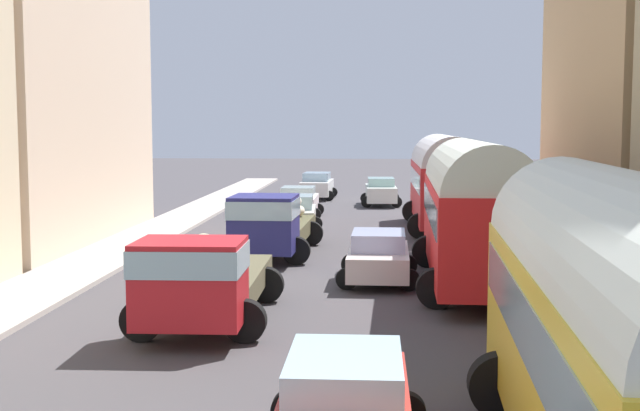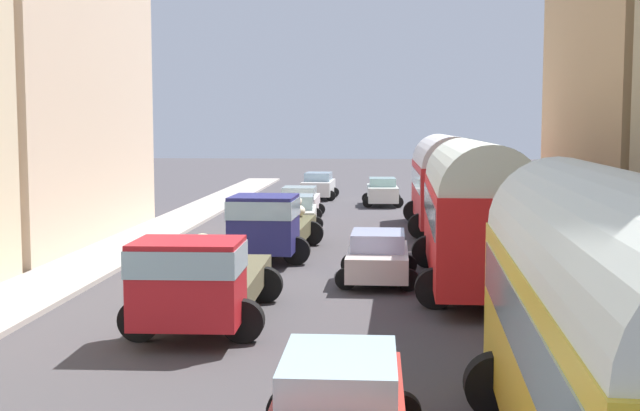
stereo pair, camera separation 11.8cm
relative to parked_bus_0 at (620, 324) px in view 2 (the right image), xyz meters
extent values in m
plane|color=#444144|center=(-4.76, 22.60, -2.21)|extent=(154.00, 154.00, 0.00)
cube|color=#B3A79D|center=(-12.01, 22.60, -2.14)|extent=(2.50, 70.00, 0.14)
cube|color=#A6AC9B|center=(2.49, 22.60, -2.14)|extent=(2.50, 70.00, 0.14)
cube|color=beige|center=(-15.29, 21.71, 4.70)|extent=(4.05, 14.15, 13.81)
cube|color=yellow|center=(0.00, 0.00, -0.54)|extent=(2.81, 9.67, 2.33)
cylinder|color=silver|center=(0.00, 0.00, 0.62)|extent=(2.76, 9.48, 2.31)
cube|color=#99B7C6|center=(0.00, 0.00, -0.03)|extent=(2.82, 8.91, 0.75)
cylinder|color=black|center=(-0.98, 3.02, -1.71)|extent=(1.00, 0.35, 1.00)
cube|color=red|center=(-0.18, 13.71, -0.51)|extent=(2.68, 9.78, 2.39)
cylinder|color=silver|center=(-0.18, 13.71, 0.68)|extent=(2.63, 9.59, 2.37)
cube|color=#99B7C6|center=(-0.18, 13.71, 0.01)|extent=(2.71, 9.01, 0.76)
cylinder|color=black|center=(-1.25, 16.76, -1.71)|extent=(1.00, 0.35, 1.00)
cylinder|color=black|center=(1.05, 16.70, -1.71)|extent=(1.00, 0.35, 1.00)
cylinder|color=black|center=(-1.42, 10.73, -1.71)|extent=(1.00, 0.35, 1.00)
cylinder|color=black|center=(0.89, 10.67, -1.71)|extent=(1.00, 0.35, 1.00)
cube|color=red|center=(0.00, 26.25, -0.53)|extent=(2.49, 8.94, 2.35)
cylinder|color=silver|center=(0.00, 26.25, 0.65)|extent=(2.44, 8.76, 2.41)
cube|color=#99B7C6|center=(0.00, 26.25, -0.01)|extent=(2.54, 8.23, 0.75)
cylinder|color=black|center=(-1.18, 29.01, -1.71)|extent=(1.00, 0.35, 1.00)
cylinder|color=black|center=(1.15, 29.02, -1.71)|extent=(1.00, 0.35, 1.00)
cylinder|color=black|center=(-1.16, 23.47, -1.71)|extent=(1.00, 0.35, 1.00)
cylinder|color=black|center=(1.17, 23.48, -1.71)|extent=(1.00, 0.35, 1.00)
cube|color=red|center=(-6.70, 6.93, -0.89)|extent=(2.20, 1.85, 1.72)
cube|color=#99B7C6|center=(-6.70, 6.93, -0.41)|extent=(2.24, 1.92, 0.55)
cube|color=brown|center=(-6.75, 10.23, -1.48)|extent=(2.25, 4.83, 0.55)
ellipsoid|color=beige|center=(-6.58, 10.04, -0.98)|extent=(0.99, 0.85, 0.45)
ellipsoid|color=beige|center=(-7.24, 11.34, -0.95)|extent=(1.06, 1.04, 0.51)
ellipsoid|color=silver|center=(-7.03, 10.32, -0.91)|extent=(0.84, 0.98, 0.59)
ellipsoid|color=beige|center=(-7.09, 10.25, -0.59)|extent=(0.83, 0.94, 0.51)
cylinder|color=black|center=(-5.62, 7.20, -1.76)|extent=(0.90, 0.32, 0.90)
cylinder|color=black|center=(-7.78, 7.16, -1.76)|extent=(0.90, 0.32, 0.90)
cylinder|color=black|center=(-5.68, 11.16, -1.76)|extent=(0.90, 0.32, 0.90)
cylinder|color=black|center=(-7.85, 11.12, -1.76)|extent=(0.90, 0.32, 0.90)
cube|color=navy|center=(-6.47, 16.78, -0.86)|extent=(2.10, 2.21, 1.80)
cube|color=#99B7C6|center=(-6.47, 16.78, -0.35)|extent=(2.14, 2.30, 0.58)
cube|color=brown|center=(-6.36, 20.43, -1.48)|extent=(2.20, 5.21, 0.55)
ellipsoid|color=beige|center=(-5.95, 22.07, -0.98)|extent=(0.89, 1.04, 0.46)
ellipsoid|color=silver|center=(-6.09, 20.72, -0.96)|extent=(1.03, 0.91, 0.50)
ellipsoid|color=beige|center=(-6.29, 18.85, -0.92)|extent=(0.75, 0.96, 0.57)
ellipsoid|color=silver|center=(-6.07, 21.13, -0.55)|extent=(1.19, 1.20, 0.55)
cylinder|color=black|center=(-5.45, 16.95, -1.76)|extent=(0.90, 0.31, 0.90)
cylinder|color=black|center=(-7.48, 17.02, -1.76)|extent=(0.90, 0.31, 0.90)
cylinder|color=black|center=(-5.31, 21.32, -1.76)|extent=(0.90, 0.31, 0.90)
cylinder|color=black|center=(-7.34, 21.39, -1.76)|extent=(0.90, 0.31, 0.90)
cube|color=silver|center=(-6.21, 24.47, -1.53)|extent=(1.82, 3.78, 0.80)
cube|color=#97B8BE|center=(-6.21, 24.47, -0.86)|extent=(1.53, 1.99, 0.54)
cylinder|color=black|center=(-5.34, 23.36, -1.91)|extent=(0.60, 0.21, 0.60)
cylinder|color=black|center=(-6.98, 23.28, -1.91)|extent=(0.60, 0.21, 0.60)
cylinder|color=black|center=(-5.45, 25.66, -1.91)|extent=(0.60, 0.21, 0.60)
cylinder|color=black|center=(-7.09, 25.58, -1.91)|extent=(0.60, 0.21, 0.60)
cube|color=silver|center=(-6.62, 30.51, -1.54)|extent=(1.77, 3.78, 0.78)
cube|color=#A4BEBC|center=(-6.62, 30.51, -0.92)|extent=(1.55, 1.97, 0.45)
cylinder|color=black|center=(-5.74, 29.34, -1.91)|extent=(0.60, 0.21, 0.60)
cylinder|color=black|center=(-7.50, 29.34, -1.91)|extent=(0.60, 0.21, 0.60)
cylinder|color=black|center=(-5.75, 31.68, -1.91)|extent=(0.60, 0.21, 0.60)
cylinder|color=black|center=(-7.51, 31.68, -1.91)|extent=(0.60, 0.21, 0.60)
cube|color=silver|center=(-6.44, 40.92, -1.52)|extent=(1.84, 4.27, 0.83)
cube|color=#91B2C6|center=(-6.44, 40.92, -0.86)|extent=(1.58, 2.24, 0.50)
cylinder|color=black|center=(-5.63, 39.58, -1.91)|extent=(0.60, 0.21, 0.60)
cylinder|color=black|center=(-7.34, 39.64, -1.91)|extent=(0.60, 0.21, 0.60)
cylinder|color=black|center=(-5.54, 42.20, -1.91)|extent=(0.60, 0.21, 0.60)
cylinder|color=black|center=(-7.26, 42.25, -1.91)|extent=(0.60, 0.21, 0.60)
cube|color=#A1C1CD|center=(-3.32, 0.96, -0.95)|extent=(1.51, 2.17, 0.52)
cylinder|color=black|center=(-4.16, 2.25, -1.91)|extent=(0.60, 0.21, 0.60)
cube|color=beige|center=(-2.82, 14.15, -1.60)|extent=(1.77, 3.98, 0.68)
cube|color=#A3ABCD|center=(-2.82, 14.15, -1.00)|extent=(1.53, 2.08, 0.51)
cylinder|color=black|center=(-3.65, 15.39, -1.91)|extent=(0.60, 0.21, 0.60)
cylinder|color=black|center=(-1.95, 15.36, -1.91)|extent=(0.60, 0.21, 0.60)
cylinder|color=black|center=(-3.69, 12.95, -1.91)|extent=(0.60, 0.21, 0.60)
cylinder|color=black|center=(-2.00, 12.91, -1.91)|extent=(0.60, 0.21, 0.60)
cube|color=silver|center=(-2.61, 37.01, -1.52)|extent=(1.76, 3.92, 0.82)
cube|color=#94C4BD|center=(-2.61, 37.01, -0.89)|extent=(1.50, 2.06, 0.45)
cylinder|color=black|center=(-3.46, 38.18, -1.91)|extent=(0.60, 0.21, 0.60)
cylinder|color=black|center=(-1.84, 38.24, -1.91)|extent=(0.60, 0.21, 0.60)
cylinder|color=black|center=(-3.38, 35.79, -1.91)|extent=(0.60, 0.21, 0.60)
cylinder|color=black|center=(-1.75, 35.84, -1.91)|extent=(0.60, 0.21, 0.60)
camera|label=1|loc=(-2.94, -9.90, 2.33)|focal=47.47mm
camera|label=2|loc=(-2.82, -9.89, 2.33)|focal=47.47mm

